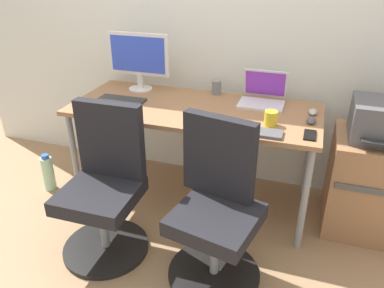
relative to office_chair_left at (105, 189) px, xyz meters
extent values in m
plane|color=#9E7A56|center=(0.36, 0.66, -0.42)|extent=(5.28, 5.28, 0.00)
cube|color=silver|center=(0.36, 1.11, 0.88)|extent=(4.40, 0.04, 2.60)
cube|color=#996B47|center=(0.36, 0.66, 0.31)|extent=(1.72, 0.73, 0.03)
cylinder|color=gray|center=(-0.45, 0.35, -0.06)|extent=(0.04, 0.04, 0.72)
cylinder|color=gray|center=(1.17, 0.35, -0.06)|extent=(0.04, 0.04, 0.72)
cylinder|color=gray|center=(-0.45, 0.98, -0.06)|extent=(0.04, 0.04, 0.72)
cylinder|color=gray|center=(1.17, 0.98, -0.06)|extent=(0.04, 0.04, 0.72)
cylinder|color=black|center=(0.00, -0.06, -0.41)|extent=(0.54, 0.54, 0.03)
cylinder|color=gray|center=(0.00, -0.06, -0.22)|extent=(0.05, 0.05, 0.34)
cube|color=black|center=(0.00, -0.06, -0.01)|extent=(0.44, 0.44, 0.09)
cube|color=black|center=(0.00, 0.12, 0.28)|extent=(0.42, 0.07, 0.48)
cylinder|color=black|center=(0.72, -0.06, -0.41)|extent=(0.54, 0.54, 0.03)
cylinder|color=gray|center=(0.72, -0.06, -0.22)|extent=(0.05, 0.05, 0.34)
cube|color=black|center=(0.72, -0.06, -0.01)|extent=(0.52, 0.52, 0.09)
cube|color=black|center=(0.68, 0.12, 0.28)|extent=(0.43, 0.15, 0.48)
cube|color=#996B47|center=(1.56, 0.71, -0.09)|extent=(0.51, 0.50, 0.67)
cube|color=#4C4C4C|center=(1.56, 0.46, 0.01)|extent=(0.46, 0.01, 0.04)
cube|color=#515156|center=(1.56, 0.71, 0.37)|extent=(0.38, 0.34, 0.24)
cylinder|color=#A5D8B2|center=(-0.78, 0.42, -0.28)|extent=(0.09, 0.09, 0.28)
cylinder|color=#2D59B2|center=(-0.78, 0.42, -0.13)|extent=(0.06, 0.06, 0.03)
cylinder|color=silver|center=(-0.15, 0.89, 0.33)|extent=(0.18, 0.18, 0.01)
cylinder|color=silver|center=(-0.15, 0.89, 0.40)|extent=(0.04, 0.04, 0.11)
cube|color=silver|center=(-0.15, 0.89, 0.61)|extent=(0.48, 0.03, 0.31)
cube|color=blue|center=(-0.15, 0.87, 0.61)|extent=(0.43, 0.00, 0.26)
cube|color=silver|center=(0.79, 0.83, 0.34)|extent=(0.31, 0.22, 0.02)
cube|color=silver|center=(0.79, 0.97, 0.45)|extent=(0.31, 0.06, 0.21)
cube|color=purple|center=(0.79, 0.96, 0.45)|extent=(0.28, 0.05, 0.17)
cube|color=#2D2D2D|center=(-0.17, 0.62, 0.34)|extent=(0.34, 0.12, 0.02)
cube|color=#515156|center=(0.82, 0.38, 0.34)|extent=(0.34, 0.12, 0.02)
ellipsoid|color=#B7B7B7|center=(1.14, 0.79, 0.34)|extent=(0.06, 0.10, 0.03)
ellipsoid|color=#515156|center=(1.14, 0.64, 0.34)|extent=(0.06, 0.10, 0.03)
cylinder|color=yellow|center=(0.90, 0.52, 0.37)|extent=(0.08, 0.08, 0.09)
cylinder|color=slate|center=(0.43, 0.97, 0.38)|extent=(0.07, 0.07, 0.10)
cube|color=black|center=(1.14, 0.44, 0.33)|extent=(0.07, 0.14, 0.01)
camera|label=1|loc=(1.11, -1.68, 1.29)|focal=35.57mm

